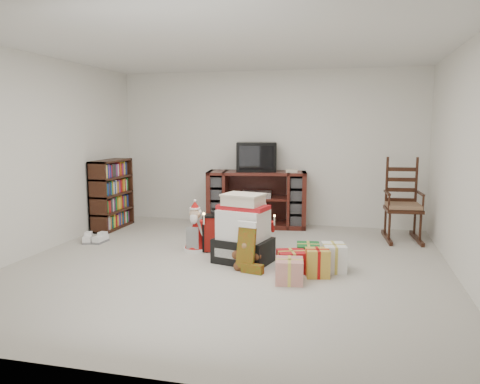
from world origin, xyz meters
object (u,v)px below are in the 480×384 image
mrs_claus_figurine (195,232)px  red_suitcase (218,233)px  crt_television (256,157)px  sneaker_pair (94,239)px  gift_cluster (307,261)px  teddy_bear (247,253)px  tv_stand (257,199)px  gift_pile (243,233)px  rocking_chair (403,210)px  santa_figurine (265,232)px  bookshelf (112,195)px

mrs_claus_figurine → red_suitcase: bearing=8.5°
crt_television → sneaker_pair: bearing=-151.7°
gift_cluster → teddy_bear: bearing=179.3°
teddy_bear → mrs_claus_figurine: size_ratio=0.60×
teddy_bear → crt_television: (-0.37, 2.27, 0.95)m
red_suitcase → sneaker_pair: red_suitcase is taller
tv_stand → gift_pile: size_ratio=2.02×
gift_pile → gift_cluster: size_ratio=0.89×
sneaker_pair → crt_television: 2.77m
rocking_chair → santa_figurine: (-1.81, -1.00, -0.19)m
teddy_bear → sneaker_pair: size_ratio=1.14×
bookshelf → mrs_claus_figurine: (1.73, -0.99, -0.27)m
mrs_claus_figurine → crt_television: bearing=75.0°
gift_pile → crt_television: bearing=111.1°
teddy_bear → mrs_claus_figurine: (-0.82, 0.58, 0.08)m
santa_figurine → crt_television: 1.69m
rocking_chair → crt_television: (-2.22, 0.38, 0.71)m
santa_figurine → red_suitcase: bearing=-154.5°
gift_pile → sneaker_pair: bearing=-177.0°
tv_stand → rocking_chair: size_ratio=1.34×
bookshelf → red_suitcase: (2.03, -0.95, -0.28)m
rocking_chair → santa_figurine: 2.08m
crt_television → teddy_bear: bearing=-92.0°
mrs_claus_figurine → rocking_chair: bearing=26.2°
tv_stand → red_suitcase: bearing=-104.0°
tv_stand → teddy_bear: size_ratio=4.11×
gift_pile → crt_television: crt_television is taller
rocking_chair → crt_television: bearing=165.4°
tv_stand → gift_cluster: (1.03, -2.24, -0.31)m
bookshelf → teddy_bear: size_ratio=2.75×
crt_television → mrs_claus_figurine: bearing=-116.2°
mrs_claus_figurine → gift_pile: bearing=-25.9°
santa_figurine → crt_television: size_ratio=0.85×
teddy_bear → sneaker_pair: (-2.34, 0.64, -0.13)m
red_suitcase → sneaker_pair: 1.82m
bookshelf → santa_figurine: size_ratio=1.82×
rocking_chair → gift_cluster: 2.25m
tv_stand → gift_pile: tv_stand is taller
rocking_chair → crt_television: 2.36m
rocking_chair → teddy_bear: rocking_chair is taller
gift_pile → sneaker_pair: 2.30m
rocking_chair → gift_cluster: (-1.17, -1.90, -0.28)m
rocking_chair → sneaker_pair: (-4.18, -1.25, -0.37)m
gift_cluster → crt_television: (-1.05, 2.28, 0.99)m
sneaker_pair → tv_stand: bearing=25.7°
tv_stand → rocking_chair: 2.23m
sneaker_pair → gift_pile: bearing=-23.6°
gift_pile → teddy_bear: 0.30m
tv_stand → sneaker_pair: 2.57m
gift_pile → red_suitcase: bearing=150.6°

